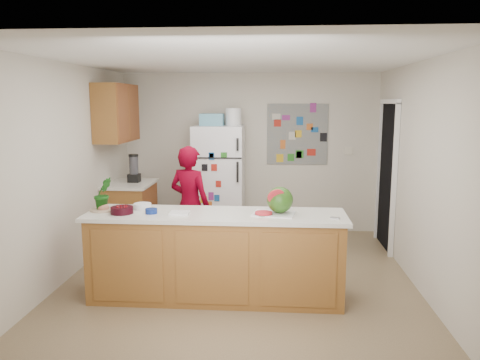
# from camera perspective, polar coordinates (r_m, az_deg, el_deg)

# --- Properties ---
(floor) EXTENTS (4.00, 4.50, 0.02)m
(floor) POSITION_cam_1_polar(r_m,az_deg,el_deg) (5.57, -0.16, -12.22)
(floor) COLOR brown
(floor) RESTS_ON ground
(wall_back) EXTENTS (4.00, 0.02, 2.50)m
(wall_back) POSITION_cam_1_polar(r_m,az_deg,el_deg) (7.48, 1.20, 3.33)
(wall_back) COLOR beige
(wall_back) RESTS_ON ground
(wall_left) EXTENTS (0.02, 4.50, 2.50)m
(wall_left) POSITION_cam_1_polar(r_m,az_deg,el_deg) (5.75, -20.54, 0.87)
(wall_left) COLOR beige
(wall_left) RESTS_ON ground
(wall_right) EXTENTS (0.02, 4.50, 2.50)m
(wall_right) POSITION_cam_1_polar(r_m,az_deg,el_deg) (5.46, 21.35, 0.40)
(wall_right) COLOR beige
(wall_right) RESTS_ON ground
(ceiling) EXTENTS (4.00, 4.50, 0.02)m
(ceiling) POSITION_cam_1_polar(r_m,az_deg,el_deg) (5.20, -0.17, 14.55)
(ceiling) COLOR white
(ceiling) RESTS_ON wall_back
(doorway) EXTENTS (0.03, 0.85, 2.04)m
(doorway) POSITION_cam_1_polar(r_m,az_deg,el_deg) (6.88, 17.56, 0.41)
(doorway) COLOR black
(doorway) RESTS_ON ground
(peninsula_base) EXTENTS (2.60, 0.62, 0.88)m
(peninsula_base) POSITION_cam_1_polar(r_m,az_deg,el_deg) (4.97, -2.95, -9.45)
(peninsula_base) COLOR brown
(peninsula_base) RESTS_ON floor
(peninsula_top) EXTENTS (2.68, 0.70, 0.04)m
(peninsula_top) POSITION_cam_1_polar(r_m,az_deg,el_deg) (4.84, -2.99, -4.29)
(peninsula_top) COLOR silver
(peninsula_top) RESTS_ON peninsula_base
(side_counter_base) EXTENTS (0.60, 0.80, 0.86)m
(side_counter_base) POSITION_cam_1_polar(r_m,az_deg,el_deg) (7.03, -13.17, -4.10)
(side_counter_base) COLOR brown
(side_counter_base) RESTS_ON floor
(side_counter_top) EXTENTS (0.64, 0.84, 0.04)m
(side_counter_top) POSITION_cam_1_polar(r_m,az_deg,el_deg) (6.94, -13.31, -0.49)
(side_counter_top) COLOR silver
(side_counter_top) RESTS_ON side_counter_base
(upper_cabinets) EXTENTS (0.35, 1.00, 0.80)m
(upper_cabinets) POSITION_cam_1_polar(r_m,az_deg,el_deg) (6.84, -14.82, 7.90)
(upper_cabinets) COLOR brown
(upper_cabinets) RESTS_ON wall_left
(refrigerator) EXTENTS (0.75, 0.70, 1.70)m
(refrigerator) POSITION_cam_1_polar(r_m,az_deg,el_deg) (7.19, -2.56, -0.14)
(refrigerator) COLOR silver
(refrigerator) RESTS_ON floor
(fridge_top_bin) EXTENTS (0.35, 0.28, 0.18)m
(fridge_top_bin) POSITION_cam_1_polar(r_m,az_deg,el_deg) (7.11, -3.43, 7.36)
(fridge_top_bin) COLOR #5999B2
(fridge_top_bin) RESTS_ON refrigerator
(photo_collage) EXTENTS (0.95, 0.01, 0.95)m
(photo_collage) POSITION_cam_1_polar(r_m,az_deg,el_deg) (7.42, 7.01, 5.54)
(photo_collage) COLOR slate
(photo_collage) RESTS_ON wall_back
(person) EXTENTS (0.65, 0.54, 1.52)m
(person) POSITION_cam_1_polar(r_m,az_deg,el_deg) (5.99, -6.13, -3.04)
(person) COLOR #620012
(person) RESTS_ON floor
(blender_appliance) EXTENTS (0.13, 0.13, 0.38)m
(blender_appliance) POSITION_cam_1_polar(r_m,az_deg,el_deg) (6.96, -12.81, 1.31)
(blender_appliance) COLOR black
(blender_appliance) RESTS_ON side_counter_top
(cutting_board) EXTENTS (0.46, 0.38, 0.01)m
(cutting_board) POSITION_cam_1_polar(r_m,az_deg,el_deg) (4.79, 4.14, -4.11)
(cutting_board) COLOR silver
(cutting_board) RESTS_ON peninsula_top
(watermelon) EXTENTS (0.27, 0.27, 0.27)m
(watermelon) POSITION_cam_1_polar(r_m,az_deg,el_deg) (4.78, 4.88, -2.43)
(watermelon) COLOR #275F11
(watermelon) RESTS_ON cutting_board
(watermelon_slice) EXTENTS (0.18, 0.18, 0.02)m
(watermelon_slice) POSITION_cam_1_polar(r_m,az_deg,el_deg) (4.74, 2.89, -4.04)
(watermelon_slice) COLOR red
(watermelon_slice) RESTS_ON cutting_board
(cherry_bowl) EXTENTS (0.30, 0.30, 0.07)m
(cherry_bowl) POSITION_cam_1_polar(r_m,az_deg,el_deg) (4.96, -14.19, -3.57)
(cherry_bowl) COLOR black
(cherry_bowl) RESTS_ON peninsula_top
(white_bowl) EXTENTS (0.25, 0.25, 0.06)m
(white_bowl) POSITION_cam_1_polar(r_m,az_deg,el_deg) (5.12, -11.80, -3.15)
(white_bowl) COLOR white
(white_bowl) RESTS_ON peninsula_top
(cobalt_bowl) EXTENTS (0.15, 0.15, 0.05)m
(cobalt_bowl) POSITION_cam_1_polar(r_m,az_deg,el_deg) (4.90, -10.76, -3.73)
(cobalt_bowl) COLOR navy
(cobalt_bowl) RESTS_ON peninsula_top
(plate) EXTENTS (0.33, 0.33, 0.02)m
(plate) POSITION_cam_1_polar(r_m,az_deg,el_deg) (5.15, -16.33, -3.50)
(plate) COLOR beige
(plate) RESTS_ON peninsula_top
(paper_towel) EXTENTS (0.20, 0.18, 0.02)m
(paper_towel) POSITION_cam_1_polar(r_m,az_deg,el_deg) (4.83, -7.39, -4.01)
(paper_towel) COLOR silver
(paper_towel) RESTS_ON peninsula_top
(keys) EXTENTS (0.10, 0.06, 0.01)m
(keys) POSITION_cam_1_polar(r_m,az_deg,el_deg) (4.70, 11.50, -4.56)
(keys) COLOR gray
(keys) RESTS_ON peninsula_top
(potted_plant) EXTENTS (0.25, 0.25, 0.35)m
(potted_plant) POSITION_cam_1_polar(r_m,az_deg,el_deg) (5.14, -16.35, -1.62)
(potted_plant) COLOR #193E12
(potted_plant) RESTS_ON peninsula_top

